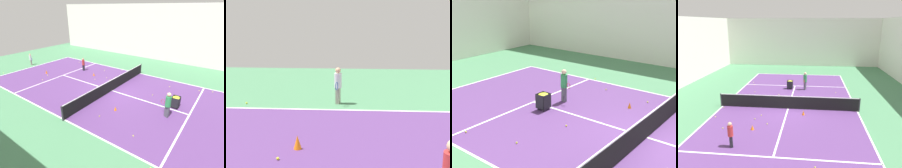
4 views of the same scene
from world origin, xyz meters
The scene contains 32 objects.
ground_plane centered at (0.00, 0.00, 0.00)m, with size 37.08×37.08×0.00m, color #477F56.
court_playing_area centered at (0.00, 0.00, 0.00)m, with size 9.73×21.54×0.00m.
line_baseline_far centered at (0.00, 10.77, 0.01)m, with size 9.73×0.10×0.00m, color white.
line_sideline_left centered at (-4.87, 0.00, 0.01)m, with size 0.10×21.54×0.00m, color white.
line_sideline_right centered at (4.87, 0.00, 0.01)m, with size 0.10×21.54×0.00m, color white.
line_service_near centered at (0.00, -5.92, 0.01)m, with size 9.73×0.10×0.00m, color white.
line_service_far centered at (0.00, 5.92, 0.01)m, with size 9.73×0.10×0.00m, color white.
line_centre_service centered at (0.00, 0.00, 0.01)m, with size 0.10×11.85×0.00m, color white.
hall_enclosure_far centered at (0.00, 16.61, 3.28)m, with size 21.27×0.15×6.55m.
tennis_net centered at (0.00, 0.00, 0.50)m, with size 10.03×0.10×0.97m.
coach_at_net centered at (1.02, 4.80, 0.94)m, with size 0.42×0.69×1.64m.
child_midcourt centered at (-2.23, -5.27, 0.77)m, with size 0.37×0.37×1.34m.
ball_cart centered at (-0.39, 4.90, 0.56)m, with size 0.53×0.49×0.80m.
training_cone_1 centered at (2.23, 1.87, 0.14)m, with size 0.18×0.18×0.27m, color orange.
training_cone_2 centered at (-1.68, -3.39, 0.15)m, with size 0.19×0.19×0.29m, color orange.
training_cone_3 centered at (1.15, -0.98, 0.15)m, with size 0.18×0.18×0.30m, color orange.
tennis_ball_0 centered at (-3.43, -3.45, 0.04)m, with size 0.07×0.07×0.07m, color yellow.
tennis_ball_1 centered at (-1.91, -2.01, 0.04)m, with size 0.07×0.07×0.07m, color yellow.
tennis_ball_2 centered at (-2.57, 10.71, 0.04)m, with size 0.07×0.07×0.07m, color yellow.
tennis_ball_3 centered at (5.08, 5.61, 0.04)m, with size 0.07×0.07×0.07m, color yellow.
tennis_ball_4 centered at (-4.01, 5.71, 0.04)m, with size 0.07×0.07×0.07m, color yellow.
tennis_ball_5 centered at (-4.67, -0.33, 0.04)m, with size 0.07×0.07×0.07m, color yellow.
tennis_ball_6 centered at (3.76, 4.05, 0.04)m, with size 0.07×0.07×0.07m, color yellow.
tennis_ball_8 centered at (-3.90, 10.79, 0.04)m, with size 0.07×0.07×0.07m, color yellow.
tennis_ball_9 centered at (-0.97, -2.64, 0.04)m, with size 0.07×0.07×0.07m, color yellow.
tennis_ball_10 centered at (-3.39, 3.52, 0.04)m, with size 0.07×0.07×0.07m, color yellow.
tennis_ball_11 centered at (-4.37, 6.61, 0.04)m, with size 0.07×0.07×0.07m, color yellow.
tennis_ball_12 centered at (3.40, 1.49, 0.04)m, with size 0.07×0.07×0.07m, color yellow.
tennis_ball_13 centered at (-1.14, 2.98, 0.04)m, with size 0.07×0.07×0.07m, color yellow.
tennis_ball_16 centered at (1.92, -6.48, 0.04)m, with size 0.07×0.07×0.07m, color yellow.
tennis_ball_17 centered at (-4.55, -1.98, 0.04)m, with size 0.07×0.07×0.07m, color yellow.
tennis_ball_18 centered at (-1.64, -1.41, 0.04)m, with size 0.07×0.07×0.07m, color yellow.
Camera 4 is at (1.71, -14.52, 5.97)m, focal length 35.00 mm.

